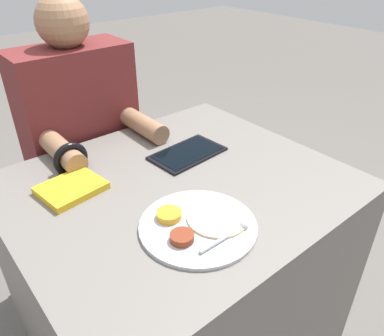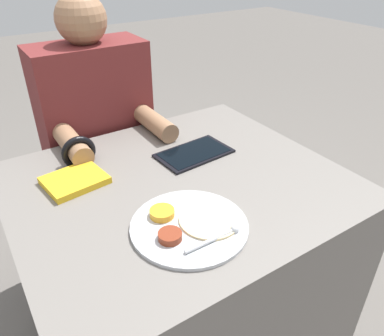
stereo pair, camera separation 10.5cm
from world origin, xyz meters
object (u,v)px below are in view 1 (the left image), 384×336
at_px(thali_tray, 198,225).
at_px(person_diner, 87,164).
at_px(tablet_device, 188,153).
at_px(red_notebook, 71,188).

xyz_separation_m(thali_tray, person_diner, (0.03, 0.72, -0.17)).
bearing_deg(tablet_device, thali_tray, -124.88).
bearing_deg(tablet_device, person_diner, 113.02).
xyz_separation_m(thali_tray, red_notebook, (-0.18, 0.35, 0.00)).
distance_m(red_notebook, person_diner, 0.46).
distance_m(red_notebook, tablet_device, 0.39).
bearing_deg(person_diner, tablet_device, -66.98).
bearing_deg(thali_tray, red_notebook, 116.70).
bearing_deg(tablet_device, red_notebook, 173.11).
relative_size(thali_tray, person_diner, 0.25).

